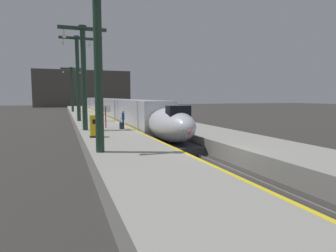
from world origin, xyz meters
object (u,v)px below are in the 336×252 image
Objects in this scene: ticket_machine_yellow at (95,127)px; station_column_distant at (72,85)px; station_column_near at (98,40)px; rolling_suitcase at (122,126)px; highspeed_train_main at (107,107)px; departure_info_board at (106,112)px; passenger_near_edge at (123,118)px; station_column_mid at (84,68)px; station_column_far at (78,71)px.

station_column_distant is at bearing 90.53° from ticket_machine_yellow.
station_column_near is at bearing -93.42° from ticket_machine_yellow.
station_column_near reaches higher than rolling_suitcase.
station_column_near is 7.76m from ticket_machine_yellow.
highspeed_train_main is 8.94m from station_column_distant.
station_column_distant is 4.02× the size of departure_info_board.
station_column_near is 11.78m from passenger_near_edge.
highspeed_train_main reaches higher than rolling_suitcase.
highspeed_train_main is 27.05m from departure_info_board.
rolling_suitcase is at bearing 73.12° from station_column_near.
highspeed_train_main is 28.35m from rolling_suitcase.
passenger_near_edge is (-2.64, -28.37, 0.07)m from highspeed_train_main.
station_column_distant is at bearing 95.40° from rolling_suitcase.
station_column_mid reaches higher than highspeed_train_main.
station_column_far is at bearing 90.00° from station_column_mid.
station_column_far is 4.71× the size of departure_info_board.
passenger_near_edge is at bearing 72.32° from station_column_near.
station_column_near is 0.97× the size of station_column_far.
station_column_mid is 6.72m from ticket_machine_yellow.
station_column_near is 9.91× the size of rolling_suitcase.
station_column_near is 5.76× the size of passenger_near_edge.
station_column_distant is at bearing 138.58° from highspeed_train_main.
highspeed_train_main is 28.88m from station_column_mid.
station_column_far is 10.19m from departure_info_board.
highspeed_train_main is 7.77× the size of station_column_near.
station_column_mid is 5.99m from rolling_suitcase.
station_column_near reaches higher than departure_info_board.
rolling_suitcase is (3.16, -10.41, -5.64)m from station_column_far.
highspeed_train_main reaches higher than departure_info_board.
rolling_suitcase is 0.61× the size of ticket_machine_yellow.
ticket_machine_yellow reaches higher than rolling_suitcase.
station_column_distant is at bearing 90.00° from station_column_near.
station_column_distant reaches higher than ticket_machine_yellow.
station_column_distant is (-0.00, 33.12, -0.21)m from station_column_mid.
station_column_far reaches higher than station_column_near.
ticket_machine_yellow is at bearing -89.47° from station_column_distant.
station_column_near is 4.59× the size of departure_info_board.
passenger_near_edge is 2.16m from departure_info_board.
station_column_mid is 4.21× the size of departure_info_board.
station_column_far is at bearing -108.34° from highspeed_train_main.
highspeed_train_main is at bearing 78.06° from station_column_mid.
ticket_machine_yellow is (0.35, -14.96, -5.21)m from station_column_far.
station_column_far is at bearing 91.34° from ticket_machine_yellow.
departure_info_board is (1.94, -31.96, -3.67)m from station_column_distant.
station_column_near is 12.76m from departure_info_board.
passenger_near_edge is at bearing -50.62° from departure_info_board.
station_column_mid is 5.49m from passenger_near_edge.
station_column_far is 12.13m from passenger_near_edge.
departure_info_board reaches higher than rolling_suitcase.
ticket_machine_yellow is at bearing -99.62° from highspeed_train_main.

